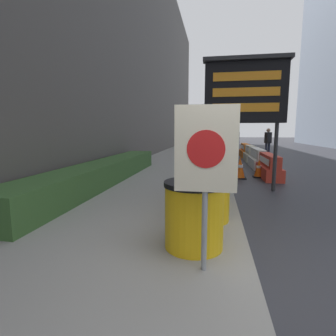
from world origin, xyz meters
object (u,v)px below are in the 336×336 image
(jersey_barrier_orange_near, at_px, (245,151))
(traffic_cone_mid, at_px, (240,168))
(barrel_drum_middle, at_px, (207,195))
(pedestrian_passerby, at_px, (268,140))
(traffic_cone_far, at_px, (259,168))
(jersey_barrier_red_striped, at_px, (269,167))
(barrel_drum_back, at_px, (210,182))
(traffic_light_near_curb, at_px, (231,109))
(warning_sign, at_px, (206,160))
(jersey_barrier_cream, at_px, (250,154))
(message_board, at_px, (245,93))
(traffic_cone_near, at_px, (250,150))
(pedestrian_worker, at_px, (236,140))
(jersey_barrier_white, at_px, (257,159))
(barrel_drum_foreground, at_px, (194,215))

(jersey_barrier_orange_near, xyz_separation_m, traffic_cone_mid, (-1.02, -7.69, 0.01))
(barrel_drum_middle, bearing_deg, pedestrian_passerby, 75.13)
(jersey_barrier_orange_near, xyz_separation_m, pedestrian_passerby, (1.33, 0.07, 0.67))
(traffic_cone_far, bearing_deg, pedestrian_passerby, 77.27)
(jersey_barrier_red_striped, height_order, traffic_cone_far, jersey_barrier_red_striped)
(barrel_drum_back, xyz_separation_m, traffic_light_near_curb, (1.31, 15.92, 2.69))
(warning_sign, relative_size, jersey_barrier_red_striped, 0.83)
(barrel_drum_back, height_order, jersey_barrier_cream, barrel_drum_back)
(warning_sign, distance_m, message_board, 4.92)
(jersey_barrier_red_striped, height_order, traffic_cone_near, jersey_barrier_red_striped)
(jersey_barrier_orange_near, relative_size, pedestrian_passerby, 1.22)
(barrel_drum_middle, xyz_separation_m, traffic_cone_far, (1.65, 5.12, -0.25))
(pedestrian_worker, distance_m, pedestrian_passerby, 2.24)
(jersey_barrier_orange_near, bearing_deg, traffic_cone_near, 56.40)
(message_board, height_order, jersey_barrier_red_striped, message_board)
(jersey_barrier_orange_near, bearing_deg, barrel_drum_middle, -99.12)
(traffic_cone_far, relative_size, traffic_light_near_curb, 0.14)
(jersey_barrier_white, bearing_deg, barrel_drum_back, -106.60)
(jersey_barrier_cream, bearing_deg, pedestrian_passerby, 62.16)
(jersey_barrier_white, relative_size, jersey_barrier_orange_near, 1.01)
(barrel_drum_middle, xyz_separation_m, traffic_cone_mid, (0.98, 4.77, -0.20))
(message_board, bearing_deg, barrel_drum_middle, -106.02)
(jersey_barrier_red_striped, relative_size, traffic_cone_far, 3.26)
(jersey_barrier_orange_near, bearing_deg, traffic_cone_mid, -97.53)
(barrel_drum_back, bearing_deg, message_board, 66.86)
(traffic_light_near_curb, bearing_deg, barrel_drum_middle, -94.53)
(jersey_barrier_red_striped, bearing_deg, traffic_cone_far, -175.11)
(message_board, distance_m, jersey_barrier_white, 5.27)
(jersey_barrier_white, distance_m, traffic_light_near_curb, 9.80)
(traffic_cone_far, distance_m, pedestrian_passerby, 7.62)
(jersey_barrier_red_striped, distance_m, traffic_cone_near, 7.88)
(message_board, relative_size, jersey_barrier_cream, 2.01)
(jersey_barrier_red_striped, bearing_deg, jersey_barrier_white, 90.00)
(warning_sign, xyz_separation_m, jersey_barrier_cream, (1.98, 11.66, -0.98))
(warning_sign, bearing_deg, traffic_cone_near, 80.87)
(barrel_drum_foreground, distance_m, pedestrian_worker, 12.69)
(barrel_drum_middle, distance_m, traffic_cone_mid, 4.87)
(warning_sign, relative_size, jersey_barrier_cream, 1.01)
(jersey_barrier_cream, height_order, traffic_cone_near, jersey_barrier_cream)
(barrel_drum_foreground, relative_size, barrel_drum_back, 1.00)
(message_board, height_order, jersey_barrier_cream, message_board)
(traffic_cone_mid, distance_m, pedestrian_worker, 6.79)
(traffic_cone_far, relative_size, pedestrian_worker, 0.37)
(jersey_barrier_cream, xyz_separation_m, pedestrian_worker, (-0.67, 1.50, 0.68))
(traffic_cone_near, height_order, pedestrian_passerby, pedestrian_passerby)
(jersey_barrier_cream, xyz_separation_m, pedestrian_passerby, (1.33, 2.51, 0.67))
(message_board, bearing_deg, jersey_barrier_cream, 80.83)
(barrel_drum_middle, relative_size, traffic_cone_mid, 1.15)
(jersey_barrier_red_striped, bearing_deg, barrel_drum_foreground, -108.87)
(traffic_light_near_curb, bearing_deg, pedestrian_passerby, -66.16)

